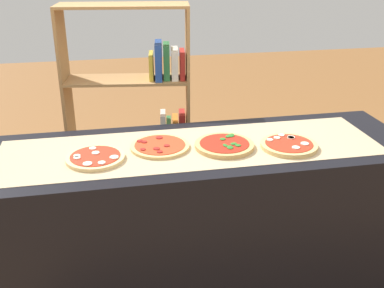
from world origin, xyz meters
The scene contains 8 objects.
ground_plane centered at (0.00, 0.00, 0.00)m, with size 12.00×12.00×0.00m, color brown.
counter centered at (0.00, 0.00, 0.44)m, with size 2.32×0.71×0.88m, color black.
parchment_paper centered at (0.00, 0.00, 0.88)m, with size 1.93×0.54×0.00m, color tan.
pizza_mozzarella_0 centered at (-0.49, -0.06, 0.89)m, with size 0.28×0.28×0.03m.
pizza_pepperoni_1 centered at (-0.16, 0.03, 0.89)m, with size 0.30×0.30×0.02m.
pizza_spinach_2 centered at (0.16, -0.03, 0.90)m, with size 0.30×0.30×0.03m.
pizza_mozzarella_3 centered at (0.49, -0.09, 0.90)m, with size 0.29×0.29×0.03m.
bookshelf centered at (-0.16, 0.95, 0.73)m, with size 0.88×0.40×1.49m.
Camera 1 is at (-0.41, -2.12, 1.84)m, focal length 43.17 mm.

